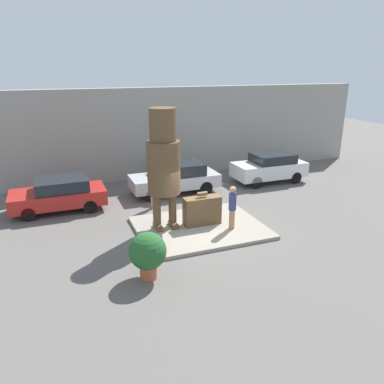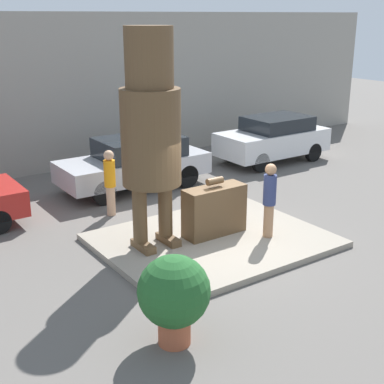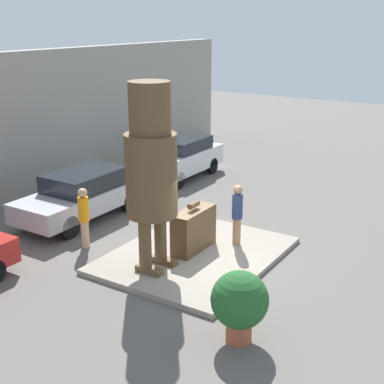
% 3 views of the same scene
% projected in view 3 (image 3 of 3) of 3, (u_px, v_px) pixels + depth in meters
% --- Properties ---
extents(ground_plane, '(60.00, 60.00, 0.00)m').
position_uv_depth(ground_plane, '(196.00, 257.00, 14.45)').
color(ground_plane, '#605B56').
extents(pedestal, '(4.96, 3.97, 0.14)m').
position_uv_depth(pedestal, '(196.00, 255.00, 14.43)').
color(pedestal, gray).
rests_on(pedestal, ground_plane).
extents(statue_figure, '(1.26, 1.26, 4.67)m').
position_uv_depth(statue_figure, '(151.00, 163.00, 12.74)').
color(statue_figure, brown).
rests_on(statue_figure, pedestal).
extents(giant_suitcase, '(1.50, 0.54, 1.37)m').
position_uv_depth(giant_suitcase, '(194.00, 229.00, 14.46)').
color(giant_suitcase, brown).
rests_on(giant_suitcase, pedestal).
extents(tourist, '(0.29, 0.29, 1.73)m').
position_uv_depth(tourist, '(237.00, 212.00, 14.66)').
color(tourist, '#A87A56').
rests_on(tourist, pedestal).
extents(parked_car_silver, '(4.47, 1.84, 1.55)m').
position_uv_depth(parked_car_silver, '(82.00, 194.00, 17.02)').
color(parked_car_silver, '#B7B7BC').
rests_on(parked_car_silver, ground_plane).
extents(parked_car_white, '(4.04, 1.82, 1.60)m').
position_uv_depth(parked_car_white, '(179.00, 157.00, 21.44)').
color(parked_car_white, silver).
rests_on(parked_car_white, ground_plane).
extents(planter_pot, '(1.16, 1.16, 1.50)m').
position_uv_depth(planter_pot, '(240.00, 302.00, 10.46)').
color(planter_pot, '#AD5638').
rests_on(planter_pot, ground_plane).
extents(worker_hivis, '(0.30, 0.30, 1.74)m').
position_uv_depth(worker_hivis, '(84.00, 215.00, 14.81)').
color(worker_hivis, tan).
rests_on(worker_hivis, ground_plane).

